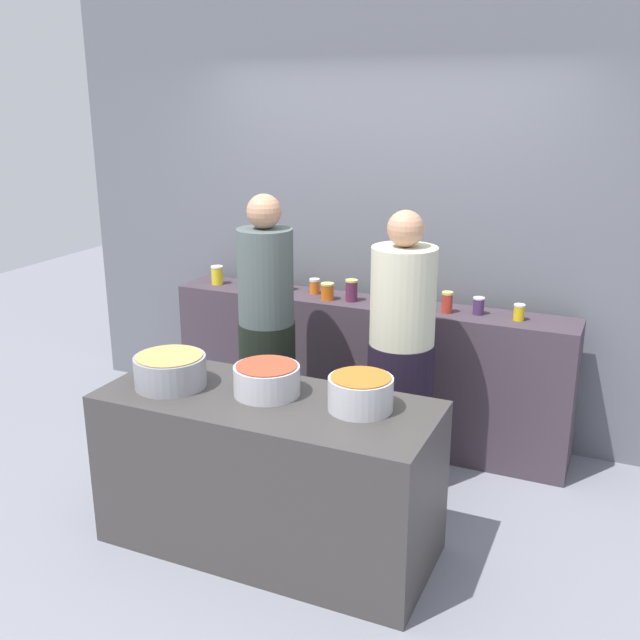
{
  "coord_description": "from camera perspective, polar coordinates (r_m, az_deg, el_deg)",
  "views": [
    {
      "loc": [
        1.61,
        -3.25,
        2.29
      ],
      "look_at": [
        0.0,
        0.35,
        1.05
      ],
      "focal_mm": 41.33,
      "sensor_mm": 36.0,
      "label": 1
    }
  ],
  "objects": [
    {
      "name": "preserve_jar_8",
      "position": [
        4.68,
        7.44,
        1.68
      ],
      "size": [
        0.07,
        0.07,
        0.13
      ],
      "color": "yellow",
      "rests_on": "display_shelf"
    },
    {
      "name": "preserve_jar_3",
      "position": [
        5.07,
        -2.67,
        2.99
      ],
      "size": [
        0.07,
        0.07,
        0.12
      ],
      "color": "olive",
      "rests_on": "display_shelf"
    },
    {
      "name": "preserve_jar_1",
      "position": [
        5.18,
        -5.6,
        3.36
      ],
      "size": [
        0.08,
        0.08,
        0.15
      ],
      "color": "olive",
      "rests_on": "display_shelf"
    },
    {
      "name": "preserve_jar_10",
      "position": [
        4.62,
        12.17,
        1.08
      ],
      "size": [
        0.07,
        0.07,
        0.11
      ],
      "color": "#432954",
      "rests_on": "display_shelf"
    },
    {
      "name": "preserve_jar_9",
      "position": [
        4.62,
        9.82,
        1.37
      ],
      "size": [
        0.07,
        0.07,
        0.13
      ],
      "color": "#AD3124",
      "rests_on": "display_shelf"
    },
    {
      "name": "preserve_jar_0",
      "position": [
        5.28,
        -7.97,
        3.47
      ],
      "size": [
        0.09,
        0.09,
        0.13
      ],
      "color": "gold",
      "rests_on": "display_shelf"
    },
    {
      "name": "cooking_pot_center",
      "position": [
        3.69,
        -4.14,
        -4.64
      ],
      "size": [
        0.33,
        0.33,
        0.15
      ],
      "color": "#B7B7BC",
      "rests_on": "prep_table"
    },
    {
      "name": "preserve_jar_11",
      "position": [
        4.56,
        15.16,
        0.58
      ],
      "size": [
        0.07,
        0.07,
        0.1
      ],
      "color": "gold",
      "rests_on": "display_shelf"
    },
    {
      "name": "preserve_jar_7",
      "position": [
        4.78,
        6.02,
        2.14
      ],
      "size": [
        0.07,
        0.07,
        0.14
      ],
      "color": "#2A5533",
      "rests_on": "display_shelf"
    },
    {
      "name": "display_shelf",
      "position": [
        4.98,
        3.53,
        -3.89
      ],
      "size": [
        2.7,
        0.36,
        0.96
      ],
      "primitive_type": "cube",
      "color": "#3F333D",
      "rests_on": "ground"
    },
    {
      "name": "cooking_pot_left",
      "position": [
        3.86,
        -11.52,
        -3.87
      ],
      "size": [
        0.37,
        0.37,
        0.17
      ],
      "color": "gray",
      "rests_on": "prep_table"
    },
    {
      "name": "prep_table",
      "position": [
        3.85,
        -4.03,
        -11.77
      ],
      "size": [
        1.7,
        0.7,
        0.83
      ],
      "primitive_type": "cube",
      "color": "#3A3736",
      "rests_on": "ground"
    },
    {
      "name": "storefront_wall",
      "position": [
        5.03,
        5.17,
        8.34
      ],
      "size": [
        4.8,
        0.12,
        3.0
      ],
      "primitive_type": "cube",
      "color": "slate",
      "rests_on": "ground"
    },
    {
      "name": "cooking_pot_right",
      "position": [
        3.52,
        3.16,
        -5.68
      ],
      "size": [
        0.31,
        0.31,
        0.17
      ],
      "color": "#B7B7BC",
      "rests_on": "prep_table"
    },
    {
      "name": "preserve_jar_6",
      "position": [
        4.81,
        2.46,
        2.31
      ],
      "size": [
        0.08,
        0.08,
        0.14
      ],
      "color": "#5A2442",
      "rests_on": "display_shelf"
    },
    {
      "name": "cook_with_tongs",
      "position": [
        4.52,
        -4.12,
        -2.09
      ],
      "size": [
        0.35,
        0.35,
        1.72
      ],
      "color": "black",
      "rests_on": "ground"
    },
    {
      "name": "preserve_jar_4",
      "position": [
        4.98,
        -0.42,
        2.64
      ],
      "size": [
        0.07,
        0.07,
        0.1
      ],
      "color": "orange",
      "rests_on": "display_shelf"
    },
    {
      "name": "cook_in_cap",
      "position": [
        4.26,
        6.27,
        -3.81
      ],
      "size": [
        0.38,
        0.38,
        1.67
      ],
      "color": "black",
      "rests_on": "ground"
    },
    {
      "name": "ground",
      "position": [
        4.29,
        -1.97,
        -14.83
      ],
      "size": [
        12.0,
        12.0,
        0.0
      ],
      "primitive_type": "plane",
      "color": "gray"
    },
    {
      "name": "preserve_jar_5",
      "position": [
        4.84,
        0.58,
        2.23
      ],
      "size": [
        0.09,
        0.09,
        0.11
      ],
      "color": "#D15D16",
      "rests_on": "display_shelf"
    },
    {
      "name": "preserve_jar_2",
      "position": [
        5.11,
        -4.23,
        3.13
      ],
      "size": [
        0.09,
        0.09,
        0.13
      ],
      "color": "brown",
      "rests_on": "display_shelf"
    }
  ]
}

